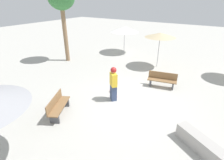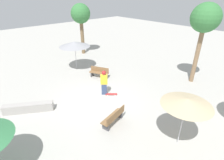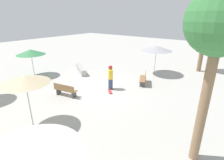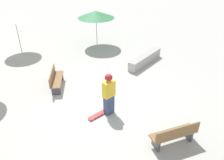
# 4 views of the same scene
# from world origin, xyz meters

# --- Properties ---
(ground_plane) EXTENTS (60.00, 60.00, 0.00)m
(ground_plane) POSITION_xyz_m (0.00, 0.00, 0.00)
(ground_plane) COLOR #B2AFA8
(skater_main) EXTENTS (0.50, 0.52, 1.75)m
(skater_main) POSITION_xyz_m (0.45, -0.83, 0.95)
(skater_main) COLOR #38476B
(skater_main) RESTS_ON ground_plane
(skateboard) EXTENTS (0.68, 0.73, 0.07)m
(skateboard) POSITION_xyz_m (0.03, -1.11, 0.06)
(skateboard) COLOR red
(skateboard) RESTS_ON ground_plane
(concrete_ledge) EXTENTS (1.84, 2.62, 0.54)m
(concrete_ledge) POSITION_xyz_m (1.90, 3.79, 0.27)
(concrete_ledge) COLOR #A8A39E
(concrete_ledge) RESTS_ON ground_plane
(bench_near) EXTENTS (0.77, 1.66, 0.85)m
(bench_near) POSITION_xyz_m (-2.25, 0.75, 0.43)
(bench_near) COLOR #47474C
(bench_near) RESTS_ON ground_plane
(bench_far) EXTENTS (1.63, 1.12, 0.85)m
(bench_far) POSITION_xyz_m (2.78, -2.21, 0.43)
(bench_far) COLOR #47474C
(bench_far) RESTS_ON ground_plane
(shade_umbrella_cream) EXTENTS (2.11, 2.11, 2.44)m
(shade_umbrella_cream) POSITION_xyz_m (-5.89, 4.55, 2.26)
(shade_umbrella_cream) COLOR #B7B7BC
(shade_umbrella_cream) RESTS_ON ground_plane
(shade_umbrella_green) EXTENTS (2.36, 2.36, 2.30)m
(shade_umbrella_green) POSITION_xyz_m (-1.31, 6.25, 2.08)
(shade_umbrella_green) COLOR #B7B7BC
(shade_umbrella_green) RESTS_ON ground_plane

